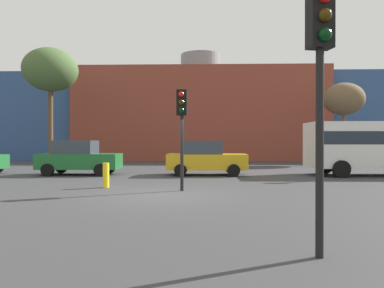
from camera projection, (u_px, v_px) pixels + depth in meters
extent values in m
plane|color=#38383A|center=(162.00, 195.00, 11.85)|extent=(200.00, 200.00, 0.00)
cube|color=brown|center=(201.00, 117.00, 36.83)|extent=(23.15, 10.08, 8.53)
cube|color=#2D4C7F|center=(51.00, 119.00, 37.25)|extent=(7.45, 9.07, 8.10)
cube|color=#2D4C7F|center=(353.00, 119.00, 36.41)|extent=(7.45, 9.07, 8.10)
cylinder|color=slate|center=(201.00, 65.00, 36.79)|extent=(4.00, 4.00, 2.00)
cube|color=#1E662D|center=(80.00, 161.00, 19.02)|extent=(4.14, 1.78, 0.79)
cube|color=#333D47|center=(75.00, 147.00, 19.02)|extent=(2.07, 1.58, 0.69)
cylinder|color=black|center=(110.00, 167.00, 19.89)|extent=(0.63, 0.22, 0.63)
cylinder|color=black|center=(100.00, 170.00, 18.08)|extent=(0.63, 0.22, 0.63)
cylinder|color=black|center=(62.00, 167.00, 19.96)|extent=(0.63, 0.22, 0.63)
cylinder|color=black|center=(47.00, 170.00, 18.15)|extent=(0.63, 0.22, 0.63)
cube|color=gold|center=(207.00, 162.00, 18.84)|extent=(4.09, 1.75, 0.78)
cube|color=#333D47|center=(202.00, 147.00, 18.84)|extent=(2.05, 1.56, 0.68)
cylinder|color=black|center=(231.00, 168.00, 19.70)|extent=(0.62, 0.21, 0.62)
cylinder|color=black|center=(234.00, 170.00, 17.91)|extent=(0.62, 0.21, 0.62)
cylinder|color=black|center=(182.00, 168.00, 19.77)|extent=(0.62, 0.21, 0.62)
cylinder|color=black|center=(180.00, 170.00, 17.98)|extent=(0.62, 0.21, 0.62)
cube|color=white|center=(376.00, 145.00, 18.55)|extent=(6.80, 2.30, 2.30)
cube|color=#1E2833|center=(376.00, 138.00, 18.54)|extent=(6.26, 2.32, 0.64)
cylinder|color=black|center=(325.00, 166.00, 19.78)|extent=(0.84, 0.28, 0.84)
cylinder|color=black|center=(341.00, 169.00, 17.44)|extent=(0.84, 0.28, 0.84)
cylinder|color=black|center=(320.00, 153.00, 5.41)|extent=(0.12, 0.12, 3.12)
cube|color=black|center=(320.00, 18.00, 5.40)|extent=(0.40, 0.31, 0.90)
sphere|color=#3C2905|center=(325.00, 15.00, 5.26)|extent=(0.20, 0.20, 0.20)
sphere|color=black|center=(325.00, 35.00, 5.27)|extent=(0.20, 0.20, 0.20)
cylinder|color=black|center=(182.00, 153.00, 12.78)|extent=(0.12, 0.12, 2.66)
cube|color=black|center=(182.00, 103.00, 12.77)|extent=(0.38, 0.27, 0.90)
sphere|color=red|center=(181.00, 94.00, 12.63)|extent=(0.20, 0.20, 0.20)
sphere|color=#3C2905|center=(181.00, 102.00, 12.63)|extent=(0.20, 0.20, 0.20)
sphere|color=black|center=(181.00, 110.00, 12.64)|extent=(0.20, 0.20, 0.20)
cylinder|color=brown|center=(51.00, 125.00, 26.69)|extent=(0.35, 0.35, 5.93)
ellipsoid|color=#476033|center=(50.00, 70.00, 26.66)|extent=(3.96, 3.96, 3.17)
cylinder|color=brown|center=(344.00, 137.00, 27.53)|extent=(0.33, 0.33, 4.13)
ellipsoid|color=brown|center=(344.00, 99.00, 27.51)|extent=(3.04, 3.04, 2.43)
cylinder|color=yellow|center=(106.00, 175.00, 13.67)|extent=(0.24, 0.24, 0.94)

